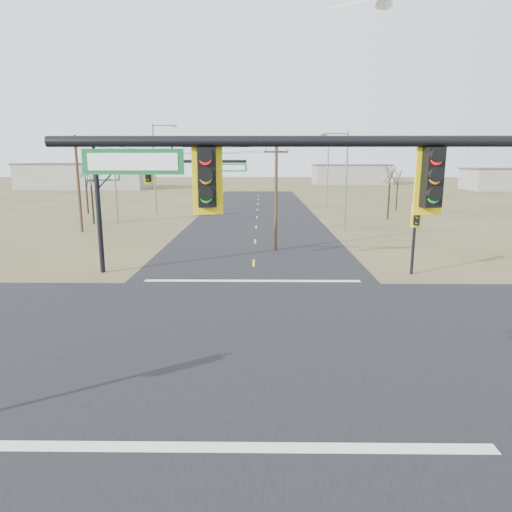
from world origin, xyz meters
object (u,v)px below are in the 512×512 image
Objects in this scene: utility_pole_near at (276,195)px; streetlight_c at (156,164)px; pedestal_signal_ne at (416,223)px; streetlight_a at (344,176)px; bare_tree_a at (90,176)px; mast_arm_near at (451,225)px; utility_pole_far at (78,182)px; bare_tree_b at (85,169)px; bare_tree_c at (390,174)px; streetlight_b at (326,169)px; bare_tree_d at (398,175)px; highway_sign at (103,179)px; mast_arm_far at (148,186)px.

streetlight_c reaches higher than utility_pole_near.
streetlight_a is (-1.24, 16.63, 2.05)m from pedestal_signal_ne.
mast_arm_near is at bearing -61.76° from bare_tree_a.
utility_pole_far reaches higher than bare_tree_b.
utility_pole_far is 1.36× the size of bare_tree_c.
pedestal_signal_ne is at bearing -60.71° from streetlight_c.
streetlight_b is at bearing 74.02° from mast_arm_near.
bare_tree_b is 39.58m from bare_tree_d.
bare_tree_a is at bearing -125.10° from streetlight_c.
highway_sign is (0.09, 6.31, 0.05)m from utility_pole_far.
highway_sign is 25.02m from streetlight_a.
utility_pole_near is 32.18m from streetlight_b.
streetlight_a is (4.24, 34.55, -0.36)m from mast_arm_near.
streetlight_a reaches higher than mast_arm_near.
utility_pole_far reaches higher than bare_tree_c.
bare_tree_a is (-20.98, 39.06, -0.55)m from mast_arm_near.
mast_arm_near is 44.51m from bare_tree_c.
utility_pole_near is at bearing 24.33° from mast_arm_far.
mast_arm_near is 34.81m from streetlight_a.
streetlight_a is at bearing -39.75° from streetlight_c.
streetlight_b is 31.81m from bare_tree_a.
streetlight_c reaches higher than streetlight_b.
utility_pole_far reaches higher than mast_arm_near.
bare_tree_b is at bearing -166.18° from streetlight_b.
highway_sign is at bearing 89.20° from utility_pole_far.
mast_arm_far is at bearing -137.49° from utility_pole_near.
streetlight_b is 14.30m from bare_tree_c.
bare_tree_b is at bearing 108.45° from highway_sign.
pedestal_signal_ne is 0.46× the size of streetlight_a.
mast_arm_far is at bearing -113.60° from streetlight_b.
mast_arm_far is at bearing -62.11° from bare_tree_a.
streetlight_b reaches higher than utility_pole_near.
utility_pole_near is at bearing -65.08° from streetlight_c.
bare_tree_d is at bearing 83.68° from pedestal_signal_ne.
bare_tree_c reaches higher than bare_tree_d.
utility_pole_far is 15.09m from bare_tree_b.
utility_pole_near is (7.65, 7.01, -1.06)m from mast_arm_far.
mast_arm_far is 0.93× the size of streetlight_b.
utility_pole_near is 0.81× the size of streetlight_b.
streetlight_c is at bearing 98.36° from mast_arm_near.
streetlight_c is at bearing 73.83° from utility_pole_far.
highway_sign is 1.06× the size of bare_tree_a.
utility_pole_far is 0.96× the size of streetlight_a.
mast_arm_far reaches higher than bare_tree_b.
mast_arm_far is 41.24m from streetlight_b.
bare_tree_b reaches higher than pedestal_signal_ne.
bare_tree_b is (-4.84, 7.98, 0.89)m from highway_sign.
streetlight_a is at bearing -120.05° from bare_tree_d.
bare_tree_d is (14.40, 52.11, -0.78)m from mast_arm_near.
streetlight_c is at bearing 83.59° from mast_arm_far.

